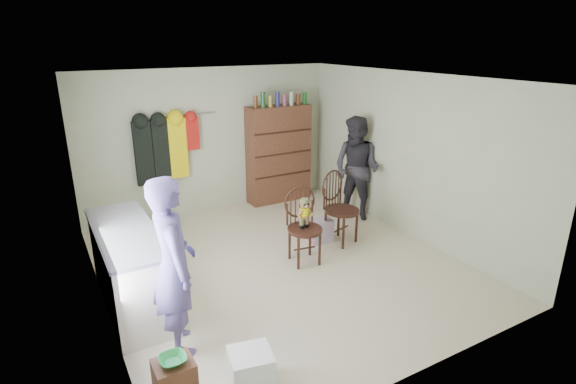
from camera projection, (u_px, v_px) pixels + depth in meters
ground_plane at (279, 264)px, 6.20m from camera, size 5.00×5.00×0.00m
room_walls at (260, 145)px, 6.12m from camera, size 5.00×5.00×5.00m
counter at (130, 268)px, 5.13m from camera, size 0.64×1.86×0.94m
bowl at (173, 360)px, 3.64m from camera, size 0.22×0.22×0.05m
plastic_tub at (251, 370)px, 3.98m from camera, size 0.43×0.42×0.35m
chair_front at (303, 220)px, 6.11m from camera, size 0.53×0.53×1.06m
chair_far at (339, 205)px, 6.72m from camera, size 0.61×0.61×1.11m
striped_bag at (321, 230)px, 6.84m from camera, size 0.37×0.31×0.36m
person_left at (174, 266)px, 4.28m from camera, size 0.47×0.68×1.80m
person_right at (357, 169)px, 7.54m from camera, size 0.92×1.03×1.75m
dresser at (279, 153)px, 8.38m from camera, size 1.20×0.39×2.07m
coat_rack at (165, 148)px, 7.36m from camera, size 1.42×0.12×1.09m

